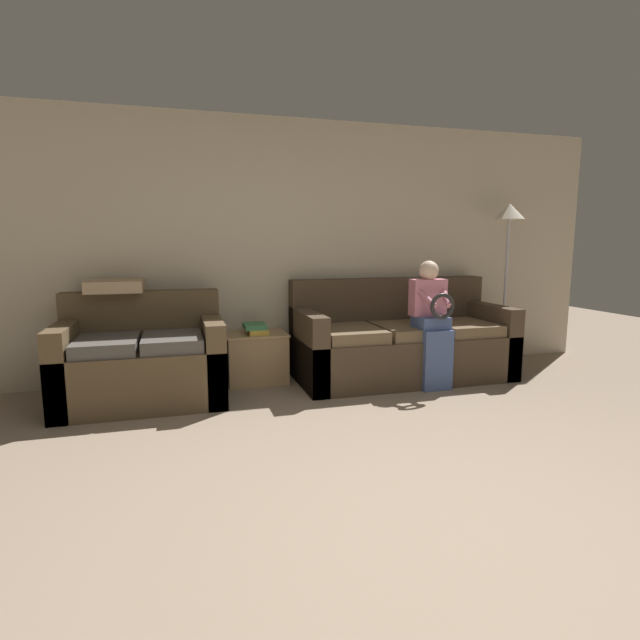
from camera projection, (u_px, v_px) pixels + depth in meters
The scene contains 9 objects.
ground_plane at pixel (438, 548), 2.21m from camera, with size 14.00×14.00×0.00m, color gray.
wall_back at pixel (284, 249), 5.03m from camera, with size 7.07×0.06×2.55m.
couch_main at pixel (400, 343), 5.00m from camera, with size 2.11×0.93×0.98m.
couch_side at pixel (143, 362), 4.23m from camera, with size 1.33×0.87×0.92m.
child_left_seated at pixel (432, 318), 4.61m from camera, with size 0.34×0.38×1.18m.
side_shelf at pixel (256, 357), 4.83m from camera, with size 0.59×0.45×0.48m.
book_stack at pixel (256, 328), 4.78m from camera, with size 0.21×0.29×0.10m.
floor_lamp at pixel (509, 231), 5.31m from camera, with size 0.32×0.32×1.75m.
throw_pillow at pixel (116, 286), 4.36m from camera, with size 0.46×0.46×0.10m.
Camera 1 is at (-1.07, -1.80, 1.34)m, focal length 28.00 mm.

